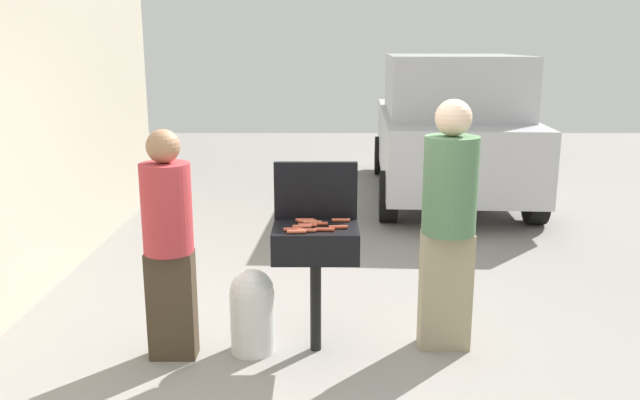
% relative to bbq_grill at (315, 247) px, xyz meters
% --- Properties ---
extents(ground_plane, '(24.00, 24.00, 0.00)m').
position_rel_bbq_grill_xyz_m(ground_plane, '(0.11, -0.13, -0.78)').
color(ground_plane, gray).
extents(house_wall_side, '(0.24, 8.00, 3.05)m').
position_rel_bbq_grill_xyz_m(house_wall_side, '(-2.53, 0.87, 0.74)').
color(house_wall_side, '#B2A893').
rests_on(house_wall_side, ground).
extents(bbq_grill, '(0.60, 0.44, 0.93)m').
position_rel_bbq_grill_xyz_m(bbq_grill, '(0.00, 0.00, 0.00)').
color(bbq_grill, black).
rests_on(bbq_grill, ground).
extents(grill_lid_open, '(0.60, 0.05, 0.42)m').
position_rel_bbq_grill_xyz_m(grill_lid_open, '(-0.00, 0.22, 0.35)').
color(grill_lid_open, black).
rests_on(grill_lid_open, bbq_grill).
extents(hot_dog_0, '(0.13, 0.04, 0.03)m').
position_rel_bbq_grill_xyz_m(hot_dog_0, '(0.02, 0.03, 0.16)').
color(hot_dog_0, '#AD4228').
rests_on(hot_dog_0, bbq_grill).
extents(hot_dog_1, '(0.13, 0.04, 0.03)m').
position_rel_bbq_grill_xyz_m(hot_dog_1, '(0.16, -0.05, 0.16)').
color(hot_dog_1, '#AD4228').
rests_on(hot_dog_1, bbq_grill).
extents(hot_dog_2, '(0.13, 0.03, 0.03)m').
position_rel_bbq_grill_xyz_m(hot_dog_2, '(-0.15, -0.11, 0.16)').
color(hot_dog_2, '#B74C33').
rests_on(hot_dog_2, bbq_grill).
extents(hot_dog_3, '(0.13, 0.04, 0.03)m').
position_rel_bbq_grill_xyz_m(hot_dog_3, '(-0.06, 0.10, 0.16)').
color(hot_dog_3, '#B74C33').
rests_on(hot_dog_3, bbq_grill).
extents(hot_dog_4, '(0.13, 0.03, 0.03)m').
position_rel_bbq_grill_xyz_m(hot_dog_4, '(-0.13, -0.16, 0.16)').
color(hot_dog_4, '#C6593D').
rests_on(hot_dog_4, bbq_grill).
extents(hot_dog_5, '(0.13, 0.03, 0.03)m').
position_rel_bbq_grill_xyz_m(hot_dog_5, '(0.07, -0.11, 0.16)').
color(hot_dog_5, '#AD4228').
rests_on(hot_dog_5, bbq_grill).
extents(hot_dog_6, '(0.13, 0.03, 0.03)m').
position_rel_bbq_grill_xyz_m(hot_dog_6, '(-0.09, -0.04, 0.16)').
color(hot_dog_6, '#C6593D').
rests_on(hot_dog_6, bbq_grill).
extents(hot_dog_7, '(0.13, 0.03, 0.03)m').
position_rel_bbq_grill_xyz_m(hot_dog_7, '(-0.06, -0.13, 0.16)').
color(hot_dog_7, '#C6593D').
rests_on(hot_dog_7, bbq_grill).
extents(hot_dog_8, '(0.13, 0.03, 0.03)m').
position_rel_bbq_grill_xyz_m(hot_dog_8, '(-0.02, 0.07, 0.16)').
color(hot_dog_8, '#C6593D').
rests_on(hot_dog_8, bbq_grill).
extents(hot_dog_9, '(0.13, 0.03, 0.03)m').
position_rel_bbq_grill_xyz_m(hot_dog_9, '(-0.05, -0.00, 0.16)').
color(hot_dog_9, '#B74C33').
rests_on(hot_dog_9, bbq_grill).
extents(hot_dog_10, '(0.13, 0.03, 0.03)m').
position_rel_bbq_grill_xyz_m(hot_dog_10, '(0.18, 0.13, 0.16)').
color(hot_dog_10, '#B74C33').
rests_on(hot_dog_10, bbq_grill).
extents(hot_dog_11, '(0.13, 0.03, 0.03)m').
position_rel_bbq_grill_xyz_m(hot_dog_11, '(-0.08, 0.13, 0.16)').
color(hot_dog_11, '#B74C33').
rests_on(hot_dog_11, bbq_grill).
extents(propane_tank, '(0.32, 0.32, 0.62)m').
position_rel_bbq_grill_xyz_m(propane_tank, '(-0.45, -0.02, -0.46)').
color(propane_tank, silver).
rests_on(propane_tank, ground).
extents(person_left, '(0.34, 0.34, 1.62)m').
position_rel_bbq_grill_xyz_m(person_left, '(-1.01, -0.11, 0.10)').
color(person_left, '#3F3323').
rests_on(person_left, ground).
extents(person_right, '(0.38, 0.38, 1.81)m').
position_rel_bbq_grill_xyz_m(person_right, '(0.94, 0.06, 0.20)').
color(person_right, gray).
rests_on(person_right, ground).
extents(parked_minivan, '(2.25, 4.51, 2.02)m').
position_rel_bbq_grill_xyz_m(parked_minivan, '(1.88, 4.96, 0.24)').
color(parked_minivan, '#B7B7BC').
rests_on(parked_minivan, ground).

